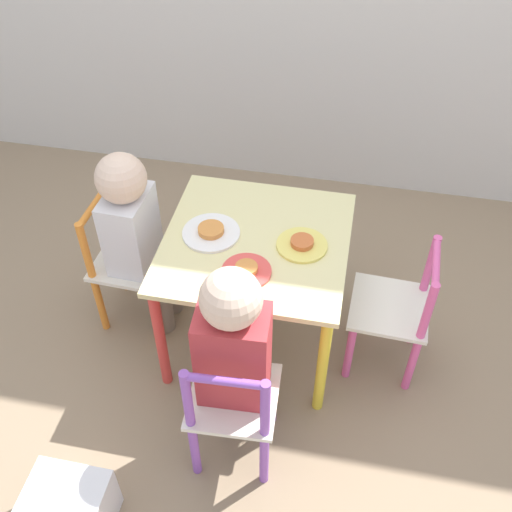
# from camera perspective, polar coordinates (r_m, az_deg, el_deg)

# --- Properties ---
(ground_plane) EXTENTS (6.00, 6.00, 0.00)m
(ground_plane) POSITION_cam_1_polar(r_m,az_deg,el_deg) (2.31, -0.00, -7.35)
(ground_plane) COLOR #8C755B
(kids_table) EXTENTS (0.60, 0.60, 0.49)m
(kids_table) POSITION_cam_1_polar(r_m,az_deg,el_deg) (2.00, -0.00, 0.05)
(kids_table) COLOR beige
(kids_table) RESTS_ON ground_plane
(chair_purple) EXTENTS (0.27, 0.27, 0.53)m
(chair_purple) POSITION_cam_1_polar(r_m,az_deg,el_deg) (1.82, -2.23, -14.15)
(chair_purple) COLOR silver
(chair_purple) RESTS_ON ground_plane
(chair_orange) EXTENTS (0.27, 0.27, 0.53)m
(chair_orange) POSITION_cam_1_polar(r_m,az_deg,el_deg) (2.24, -12.19, -0.74)
(chair_orange) COLOR silver
(chair_orange) RESTS_ON ground_plane
(chair_pink) EXTENTS (0.27, 0.27, 0.53)m
(chair_pink) POSITION_cam_1_polar(r_m,az_deg,el_deg) (2.09, 13.14, -5.22)
(chair_pink) COLOR silver
(chair_pink) RESTS_ON ground_plane
(child_front) EXTENTS (0.21, 0.22, 0.77)m
(child_front) POSITION_cam_1_polar(r_m,az_deg,el_deg) (1.69, -2.08, -8.78)
(child_front) COLOR #7A6B5B
(child_front) RESTS_ON ground_plane
(child_left) EXTENTS (0.22, 0.21, 0.74)m
(child_left) POSITION_cam_1_polar(r_m,az_deg,el_deg) (2.09, -11.44, 2.66)
(child_left) COLOR #7A6B5B
(child_left) RESTS_ON ground_plane
(plate_front) EXTENTS (0.16, 0.16, 0.03)m
(plate_front) POSITION_cam_1_polar(r_m,az_deg,el_deg) (1.84, -0.92, -1.39)
(plate_front) COLOR #E54C47
(plate_front) RESTS_ON kids_table
(plate_left) EXTENTS (0.19, 0.19, 0.03)m
(plate_left) POSITION_cam_1_polar(r_m,az_deg,el_deg) (1.98, -4.30, 2.29)
(plate_left) COLOR white
(plate_left) RESTS_ON kids_table
(plate_right) EXTENTS (0.17, 0.17, 0.03)m
(plate_right) POSITION_cam_1_polar(r_m,az_deg,el_deg) (1.93, 4.39, 1.12)
(plate_right) COLOR #EADB66
(plate_right) RESTS_ON kids_table
(storage_bin) EXTENTS (0.23, 0.18, 0.19)m
(storage_bin) POSITION_cam_1_polar(r_m,az_deg,el_deg) (1.94, -17.29, -21.90)
(storage_bin) COLOR silver
(storage_bin) RESTS_ON ground_plane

